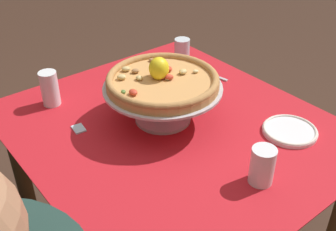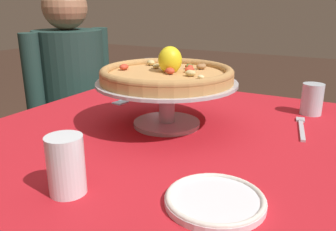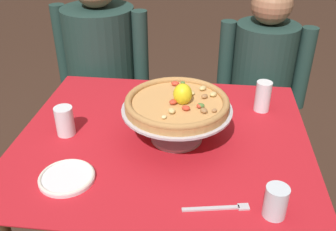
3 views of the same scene
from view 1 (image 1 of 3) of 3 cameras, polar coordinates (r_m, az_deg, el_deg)
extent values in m
cylinder|color=brown|center=(1.66, 22.18, -14.48)|extent=(0.06, 0.06, 0.72)
cylinder|color=brown|center=(2.08, 1.06, -0.72)|extent=(0.06, 0.06, 0.72)
cylinder|color=brown|center=(1.79, -19.09, -9.57)|extent=(0.06, 0.06, 0.72)
cube|color=brown|center=(1.38, 0.62, -1.98)|extent=(1.03, 0.91, 0.02)
cube|color=red|center=(1.37, 0.62, -1.48)|extent=(1.07, 0.95, 0.00)
cylinder|color=#B7B7C1|center=(1.40, -0.68, -0.27)|extent=(0.19, 0.19, 0.01)
cylinder|color=#B7B7C1|center=(1.37, -0.70, 1.83)|extent=(0.04, 0.04, 0.11)
cylinder|color=#B7B7C1|center=(1.34, -0.72, 3.96)|extent=(0.39, 0.39, 0.01)
cylinder|color=tan|center=(1.33, -0.72, 4.54)|extent=(0.36, 0.36, 0.02)
torus|color=#AF7D47|center=(1.32, -0.73, 5.13)|extent=(0.36, 0.36, 0.02)
ellipsoid|color=#C63D28|center=(1.24, -4.85, 3.23)|extent=(0.03, 0.02, 0.02)
ellipsoid|color=tan|center=(1.36, 2.07, 6.10)|extent=(0.03, 0.03, 0.02)
ellipsoid|color=tan|center=(1.33, -6.45, 5.32)|extent=(0.04, 0.04, 0.02)
ellipsoid|color=beige|center=(1.37, 3.85, 6.12)|extent=(0.02, 0.02, 0.01)
ellipsoid|color=#996B42|center=(1.44, -2.29, 7.70)|extent=(0.03, 0.02, 0.01)
ellipsoid|color=tan|center=(1.38, -5.85, 6.45)|extent=(0.03, 0.04, 0.02)
ellipsoid|color=#996B42|center=(1.37, -4.54, 6.18)|extent=(0.03, 0.03, 0.01)
ellipsoid|color=beige|center=(1.32, -0.01, 5.19)|extent=(0.03, 0.03, 0.01)
ellipsoid|color=#4C7533|center=(1.39, -1.91, 6.88)|extent=(0.03, 0.02, 0.01)
ellipsoid|color=tan|center=(1.32, -4.02, 5.22)|extent=(0.03, 0.02, 0.01)
ellipsoid|color=#C63D28|center=(1.39, -1.83, 6.82)|extent=(0.03, 0.03, 0.01)
ellipsoid|color=#996B42|center=(1.42, -1.18, 7.42)|extent=(0.03, 0.04, 0.02)
ellipsoid|color=#C63D28|center=(1.37, 0.08, 6.48)|extent=(0.03, 0.03, 0.02)
ellipsoid|color=#C63D28|center=(1.32, 0.10, 5.35)|extent=(0.04, 0.04, 0.02)
ellipsoid|color=#C63D28|center=(1.32, -0.86, 5.31)|extent=(0.03, 0.03, 0.01)
ellipsoid|color=#4C7533|center=(1.25, -6.20, 3.30)|extent=(0.02, 0.02, 0.01)
ellipsoid|color=yellow|center=(1.32, -1.20, 6.55)|extent=(0.09, 0.09, 0.08)
cylinder|color=silver|center=(1.78, 1.96, 9.06)|extent=(0.07, 0.07, 0.10)
cylinder|color=silver|center=(1.79, 1.95, 8.55)|extent=(0.06, 0.06, 0.06)
cylinder|color=white|center=(1.51, -16.05, 3.62)|extent=(0.06, 0.06, 0.13)
cylinder|color=silver|center=(1.53, -15.88, 2.64)|extent=(0.06, 0.06, 0.07)
cylinder|color=white|center=(1.15, 12.92, -6.79)|extent=(0.07, 0.07, 0.11)
cylinder|color=silver|center=(1.16, 12.80, -7.51)|extent=(0.06, 0.06, 0.07)
cylinder|color=white|center=(1.39, 16.50, -2.10)|extent=(0.18, 0.18, 0.01)
torus|color=silver|center=(1.39, 16.54, -1.90)|extent=(0.17, 0.17, 0.01)
cube|color=#B7B7C1|center=(1.68, 5.83, 5.69)|extent=(0.17, 0.04, 0.01)
cube|color=#B7B7C1|center=(1.73, 3.27, 6.65)|extent=(0.04, 0.03, 0.01)
cube|color=silver|center=(1.38, -12.26, -1.79)|extent=(0.05, 0.04, 0.00)
camera|label=2|loc=(1.25, 42.91, 3.16)|focal=37.30mm
camera|label=3|loc=(2.13, 26.34, 30.67)|focal=40.48mm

